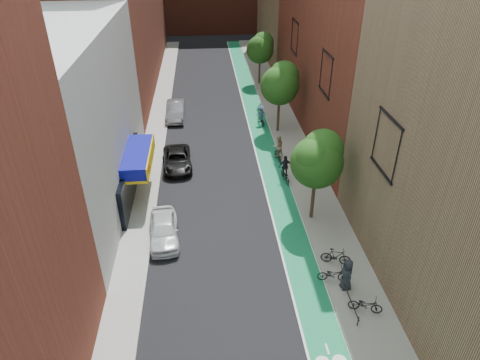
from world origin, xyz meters
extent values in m
plane|color=black|center=(0.00, 0.00, 0.00)|extent=(160.00, 160.00, 0.00)
cube|color=#136C38|center=(4.00, 26.00, 0.01)|extent=(2.00, 68.00, 0.01)
cube|color=gray|center=(-6.00, 26.00, 0.07)|extent=(2.00, 68.00, 0.15)
cube|color=gray|center=(6.50, 26.00, 0.07)|extent=(3.00, 68.00, 0.15)
cube|color=silver|center=(-11.00, 14.00, 6.00)|extent=(8.00, 20.00, 12.00)
cube|color=maroon|center=(12.00, 26.00, 11.00)|extent=(8.00, 28.00, 22.00)
cylinder|color=#332619|center=(5.60, 10.00, 1.65)|extent=(0.24, 0.24, 3.30)
sphere|color=#1A4412|center=(5.60, 10.00, 4.38)|extent=(3.36, 3.36, 3.36)
sphere|color=#1A4412|center=(6.00, 10.30, 5.10)|extent=(2.64, 2.64, 2.64)
sphere|color=#1A4412|center=(5.30, 9.70, 4.86)|extent=(2.40, 2.40, 2.40)
cylinder|color=#332619|center=(5.60, 24.00, 1.73)|extent=(0.24, 0.24, 3.47)
sphere|color=#1A4412|center=(5.60, 24.00, 4.60)|extent=(3.53, 3.53, 3.53)
sphere|color=#1A4412|center=(6.00, 24.30, 5.36)|extent=(2.77, 2.77, 2.77)
sphere|color=#1A4412|center=(5.30, 23.70, 5.10)|extent=(2.52, 2.52, 2.52)
cylinder|color=#332619|center=(5.60, 38.00, 1.59)|extent=(0.24, 0.24, 3.19)
sphere|color=#1A4412|center=(5.60, 38.00, 4.23)|extent=(3.25, 3.25, 3.25)
sphere|color=#1A4412|center=(6.00, 38.30, 4.93)|extent=(2.55, 2.55, 2.55)
sphere|color=#1A4412|center=(5.30, 37.70, 4.70)|extent=(2.32, 2.32, 2.32)
imported|color=silver|center=(-4.20, 8.67, 0.76)|extent=(2.17, 4.59, 1.52)
imported|color=black|center=(-3.71, 17.99, 0.68)|extent=(2.59, 5.02, 1.35)
imported|color=gray|center=(-4.25, 28.27, 0.82)|extent=(1.78, 5.02, 1.65)
imported|color=black|center=(4.70, 18.39, 0.50)|extent=(0.78, 1.72, 1.00)
imported|color=#997A59|center=(4.70, 18.49, 1.28)|extent=(1.02, 0.87, 1.86)
imported|color=black|center=(4.70, 15.04, 0.49)|extent=(0.89, 1.94, 0.98)
imported|color=black|center=(4.70, 15.14, 1.24)|extent=(1.09, 0.57, 1.78)
imported|color=black|center=(4.23, 25.84, 0.55)|extent=(0.94, 1.90, 1.10)
imported|color=#435B79|center=(4.23, 25.94, 1.15)|extent=(1.14, 0.82, 1.59)
imported|color=black|center=(5.40, 3.98, 0.60)|extent=(1.78, 0.81, 0.90)
imported|color=black|center=(5.95, 5.33, 0.68)|extent=(1.82, 1.02, 1.05)
imported|color=black|center=(6.46, 1.69, 0.61)|extent=(1.84, 1.13, 0.91)
imported|color=#22232A|center=(5.95, 3.39, 1.11)|extent=(0.74, 1.02, 1.92)
camera|label=1|loc=(-1.29, -13.03, 17.42)|focal=32.00mm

